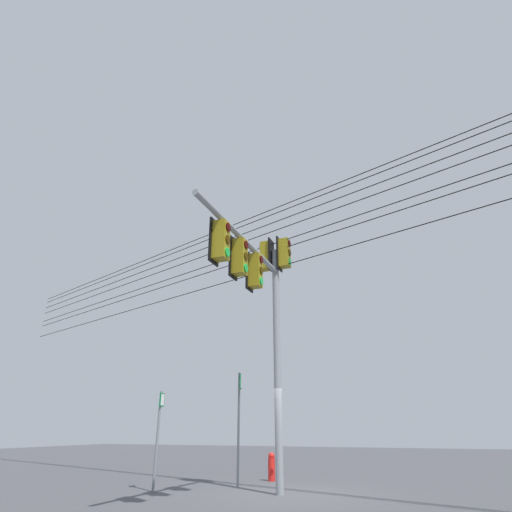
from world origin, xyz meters
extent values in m
plane|color=#47474C|center=(0.00, 0.00, 0.00)|extent=(60.00, 60.00, 0.00)
cylinder|color=gray|center=(-0.28, 0.14, 3.27)|extent=(0.20, 0.20, 6.55)
cylinder|color=gray|center=(-2.70, 0.21, 5.86)|extent=(4.85, 0.28, 0.14)
cube|color=olive|center=(-0.29, -0.16, 6.41)|extent=(0.31, 0.31, 0.90)
cube|color=black|center=(-0.28, 0.01, 6.41)|extent=(0.44, 0.05, 1.04)
cylinder|color=#360503|center=(-0.29, -0.33, 6.71)|extent=(0.20, 0.04, 0.20)
cylinder|color=#3C2703|center=(-0.29, -0.33, 6.41)|extent=(0.20, 0.04, 0.20)
cylinder|color=green|center=(-0.29, -0.33, 6.11)|extent=(0.20, 0.04, 0.20)
cube|color=olive|center=(-0.27, 0.44, 6.41)|extent=(0.31, 0.31, 0.90)
cube|color=black|center=(-0.28, 0.27, 6.41)|extent=(0.44, 0.05, 1.04)
cylinder|color=#360503|center=(-0.27, 0.60, 6.71)|extent=(0.20, 0.04, 0.20)
cylinder|color=#3C2703|center=(-0.27, 0.60, 6.41)|extent=(0.20, 0.04, 0.20)
cylinder|color=green|center=(-0.27, 0.60, 6.11)|extent=(0.20, 0.04, 0.20)
cube|color=olive|center=(-1.89, 0.18, 5.31)|extent=(0.31, 0.31, 0.90)
cube|color=black|center=(-1.89, 0.35, 5.31)|extent=(0.44, 0.05, 1.04)
cylinder|color=#360503|center=(-1.89, 0.02, 5.61)|extent=(0.20, 0.03, 0.20)
cylinder|color=#3C2703|center=(-1.89, 0.02, 5.31)|extent=(0.20, 0.03, 0.20)
cylinder|color=green|center=(-1.89, 0.02, 5.01)|extent=(0.20, 0.03, 0.20)
cube|color=olive|center=(-2.90, 0.21, 5.31)|extent=(0.31, 0.31, 0.90)
cube|color=black|center=(-2.90, 0.38, 5.31)|extent=(0.44, 0.05, 1.04)
cylinder|color=#360503|center=(-2.90, 0.05, 5.61)|extent=(0.20, 0.03, 0.20)
cylinder|color=#3C2703|center=(-2.90, 0.05, 5.31)|extent=(0.20, 0.03, 0.20)
cylinder|color=green|center=(-2.90, 0.05, 5.01)|extent=(0.20, 0.03, 0.20)
cube|color=olive|center=(-3.91, 0.24, 5.31)|extent=(0.30, 0.30, 0.90)
cube|color=black|center=(-3.91, 0.41, 5.31)|extent=(0.44, 0.05, 1.04)
cylinder|color=#360503|center=(-3.91, 0.08, 5.61)|extent=(0.20, 0.03, 0.20)
cylinder|color=#3C2703|center=(-3.91, 0.08, 5.31)|extent=(0.20, 0.03, 0.20)
cylinder|color=green|center=(-3.91, 0.08, 5.01)|extent=(0.20, 0.03, 0.20)
cylinder|color=slate|center=(0.58, 1.62, 1.54)|extent=(0.07, 0.07, 3.07)
cube|color=#0C7238|center=(0.60, 1.58, 2.81)|extent=(0.39, 0.16, 0.43)
cube|color=white|center=(0.60, 1.57, 2.81)|extent=(0.32, 0.12, 0.37)
cylinder|color=red|center=(2.47, 1.25, 0.33)|extent=(0.22, 0.22, 0.65)
sphere|color=red|center=(2.47, 1.25, 0.71)|extent=(0.20, 0.20, 0.20)
cylinder|color=red|center=(2.35, 1.17, 0.36)|extent=(0.13, 0.13, 0.09)
cylinder|color=slate|center=(-0.85, 3.40, 1.24)|extent=(0.07, 0.07, 2.48)
cube|color=#0C7238|center=(-0.84, 3.36, 2.25)|extent=(0.25, 0.06, 0.36)
cube|color=white|center=(-0.84, 3.35, 2.25)|extent=(0.19, 0.04, 0.30)
cylinder|color=black|center=(0.15, 1.35, 5.98)|extent=(9.41, 26.68, 0.08)
cylinder|color=black|center=(0.15, 1.35, 6.54)|extent=(9.41, 26.68, 0.08)
cylinder|color=black|center=(0.15, 1.35, 6.79)|extent=(9.41, 26.68, 0.08)
cylinder|color=black|center=(0.15, 1.35, 7.23)|extent=(9.41, 26.68, 0.08)
cylinder|color=black|center=(0.15, 1.35, 7.53)|extent=(9.41, 26.68, 0.08)
cylinder|color=black|center=(0.15, 1.35, 7.83)|extent=(9.41, 26.68, 0.08)
cylinder|color=black|center=(0.15, 1.35, 8.02)|extent=(9.41, 26.68, 0.08)
camera|label=1|loc=(-11.32, -3.32, 1.49)|focal=28.83mm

